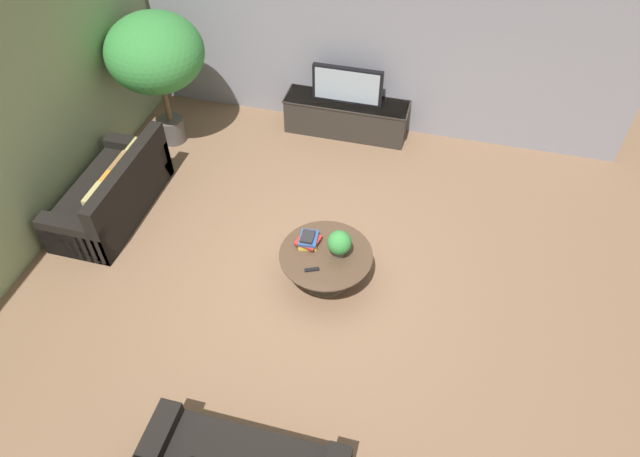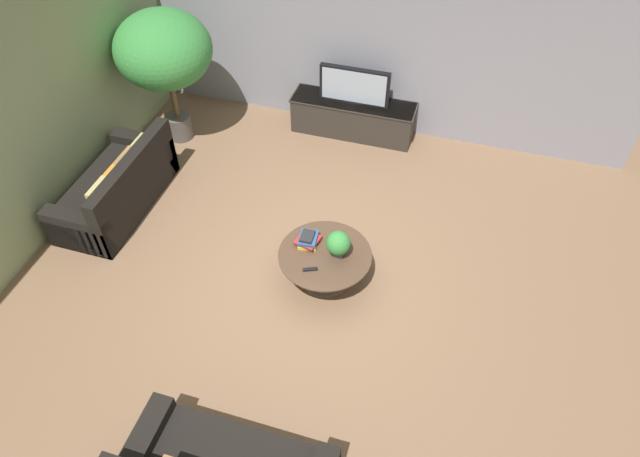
% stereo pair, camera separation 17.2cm
% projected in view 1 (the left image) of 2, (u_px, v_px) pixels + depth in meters
% --- Properties ---
extents(ground_plane, '(24.00, 24.00, 0.00)m').
position_uv_depth(ground_plane, '(301.00, 281.00, 6.58)').
color(ground_plane, brown).
extents(back_wall_stone, '(7.40, 0.12, 3.00)m').
position_uv_depth(back_wall_stone, '(365.00, 29.00, 7.70)').
color(back_wall_stone, gray).
rests_on(back_wall_stone, ground).
extents(side_wall_left, '(0.12, 7.40, 3.00)m').
position_uv_depth(side_wall_left, '(16.00, 122.00, 6.21)').
color(side_wall_left, gray).
rests_on(side_wall_left, ground).
extents(media_console, '(1.81, 0.50, 0.54)m').
position_uv_depth(media_console, '(346.00, 116.00, 8.38)').
color(media_console, '#2D2823').
rests_on(media_console, ground).
extents(television, '(1.00, 0.13, 0.53)m').
position_uv_depth(television, '(347.00, 85.00, 8.01)').
color(television, black).
rests_on(television, media_console).
extents(coffee_table, '(1.04, 1.04, 0.42)m').
position_uv_depth(coffee_table, '(326.00, 261.00, 6.40)').
color(coffee_table, '#756656').
rests_on(coffee_table, ground).
extents(couch_by_wall, '(0.84, 1.77, 0.84)m').
position_uv_depth(couch_by_wall, '(113.00, 194.00, 7.18)').
color(couch_by_wall, black).
rests_on(couch_by_wall, ground).
extents(potted_palm_tall, '(1.29, 1.29, 1.91)m').
position_uv_depth(potted_palm_tall, '(155.00, 55.00, 7.46)').
color(potted_palm_tall, '#514C47').
rests_on(potted_palm_tall, ground).
extents(potted_plant_tabletop, '(0.27, 0.27, 0.34)m').
position_uv_depth(potted_plant_tabletop, '(339.00, 243.00, 6.16)').
color(potted_plant_tabletop, '#514C47').
rests_on(potted_plant_tabletop, coffee_table).
extents(book_stack, '(0.28, 0.29, 0.14)m').
position_uv_depth(book_stack, '(308.00, 240.00, 6.37)').
color(book_stack, gold).
rests_on(book_stack, coffee_table).
extents(remote_black, '(0.16, 0.10, 0.02)m').
position_uv_depth(remote_black, '(312.00, 270.00, 6.14)').
color(remote_black, black).
rests_on(remote_black, coffee_table).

